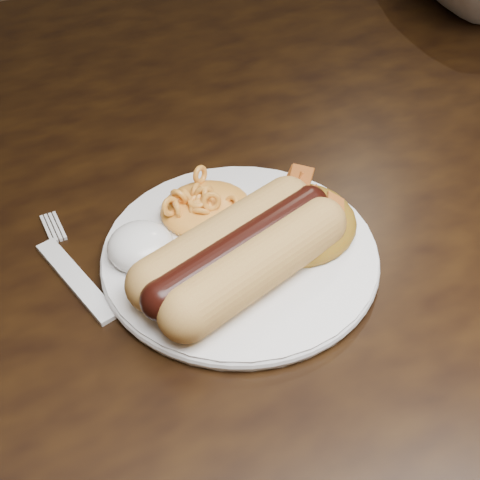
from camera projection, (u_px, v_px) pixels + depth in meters
name	position (u px, v px, depth m)	size (l,w,h in m)	color
table	(270.00, 232.00, 0.67)	(1.60, 0.90, 0.75)	black
plate	(240.00, 255.00, 0.51)	(0.21, 0.21, 0.01)	white
hotdog	(241.00, 252.00, 0.48)	(0.15, 0.11, 0.04)	gold
mac_and_cheese	(205.00, 199.00, 0.53)	(0.07, 0.07, 0.03)	#FA953C
sour_cream	(140.00, 240.00, 0.49)	(0.05, 0.05, 0.03)	white
taco_salad	(297.00, 214.00, 0.51)	(0.10, 0.09, 0.04)	#C14509
fork	(76.00, 280.00, 0.50)	(0.02, 0.15, 0.00)	silver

